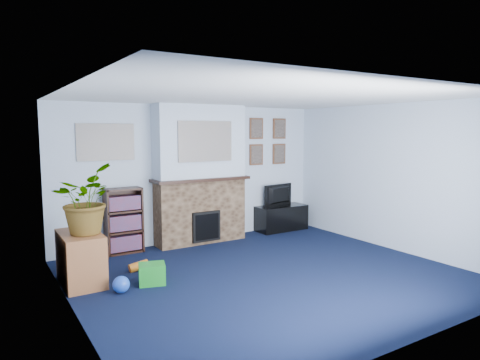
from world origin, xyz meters
TOP-DOWN VIEW (x-y plane):
  - floor at (0.00, 0.00)m, footprint 5.00×4.50m
  - ceiling at (0.00, 0.00)m, footprint 5.00×4.50m
  - wall_back at (0.00, 2.25)m, footprint 5.00×0.04m
  - wall_front at (0.00, -2.25)m, footprint 5.00×0.04m
  - wall_left at (-2.50, 0.00)m, footprint 0.04×4.50m
  - wall_right at (2.50, 0.00)m, footprint 0.04×4.50m
  - chimney_breast at (0.00, 2.05)m, footprint 1.72×0.50m
  - collage_main at (0.00, 1.84)m, footprint 1.00×0.03m
  - collage_left at (-1.55, 2.23)m, footprint 0.90×0.03m
  - portrait_tl at (1.30, 2.23)m, footprint 0.30×0.03m
  - portrait_tr at (1.85, 2.23)m, footprint 0.30×0.03m
  - portrait_bl at (1.30, 2.23)m, footprint 0.30×0.03m
  - portrait_br at (1.85, 2.23)m, footprint 0.30×0.03m
  - tv_stand at (1.77, 2.03)m, footprint 1.03×0.43m
  - television at (1.77, 2.05)m, footprint 0.73×0.21m
  - bookshelf at (-1.35, 2.11)m, footprint 0.58×0.28m
  - sideboard at (-2.24, 1.01)m, footprint 0.47×0.85m
  - potted_plant at (-2.19, 0.96)m, footprint 0.90×0.96m
  - mantel_clock at (-0.13, 2.00)m, footprint 0.11×0.06m
  - mantel_candle at (0.34, 2.00)m, footprint 0.05×0.05m
  - mantel_teddy at (-0.56, 2.00)m, footprint 0.12×0.12m
  - mantel_can at (0.78, 2.00)m, footprint 0.06×0.06m
  - green_crate at (-1.48, 0.51)m, footprint 0.39×0.35m
  - toy_ball at (-1.90, 0.41)m, footprint 0.21×0.21m
  - toy_block at (-1.49, 0.55)m, footprint 0.19×0.19m
  - toy_tube at (-1.45, 1.09)m, footprint 0.28×0.12m

SIDE VIEW (x-z plane):
  - floor at x=0.00m, z-range -0.01..0.01m
  - toy_tube at x=-1.45m, z-range -0.01..0.15m
  - toy_ball at x=-1.90m, z-range -0.01..0.19m
  - toy_block at x=-1.49m, z-range 0.01..0.21m
  - green_crate at x=-1.48m, z-range 0.01..0.27m
  - tv_stand at x=1.77m, z-range -0.02..0.47m
  - sideboard at x=-2.24m, z-range 0.02..0.68m
  - bookshelf at x=-1.35m, z-range -0.02..1.03m
  - television at x=1.77m, z-range 0.49..0.91m
  - potted_plant at x=-2.19m, z-range 0.66..1.53m
  - chimney_breast at x=0.00m, z-range -0.02..2.38m
  - wall_back at x=0.00m, z-range 0.00..2.40m
  - wall_front at x=0.00m, z-range 0.00..2.40m
  - wall_left at x=-2.50m, z-range 0.00..2.40m
  - wall_right at x=2.50m, z-range 0.00..2.40m
  - mantel_can at x=0.78m, z-range 1.15..1.27m
  - mantel_teddy at x=-0.56m, z-range 1.16..1.27m
  - mantel_clock at x=-0.13m, z-range 1.15..1.29m
  - mantel_candle at x=0.34m, z-range 1.16..1.30m
  - portrait_bl at x=1.30m, z-range 1.30..1.70m
  - portrait_br at x=1.85m, z-range 1.30..1.70m
  - collage_left at x=-1.55m, z-range 1.49..2.07m
  - collage_main at x=0.00m, z-range 1.44..2.12m
  - portrait_tl at x=1.30m, z-range 1.80..2.20m
  - portrait_tr at x=1.85m, z-range 1.80..2.20m
  - ceiling at x=0.00m, z-range 2.40..2.40m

